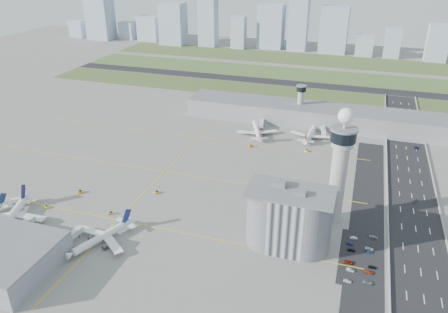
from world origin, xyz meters
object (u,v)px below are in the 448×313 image
(tug_2, at_px, (111,213))
(jet_bridge_near_2, at_px, (62,245))
(airplane_far_a, at_px, (257,128))
(airplane_near_c, at_px, (99,234))
(jet_bridge_near_1, at_px, (12,233))
(car_lot_2, at_px, (349,262))
(secondary_tower, at_px, (300,100))
(car_lot_8, at_px, (372,267))
(jet_bridge_far_1, at_px, (323,129))
(car_lot_3, at_px, (352,250))
(car_hw_4, at_px, (395,120))
(tug_4, at_px, (251,146))
(car_hw_1, at_px, (414,201))
(car_lot_11, at_px, (374,237))
(car_lot_10, at_px, (369,249))
(tug_1, at_px, (47,207))
(tug_3, at_px, (157,192))
(car_lot_0, at_px, (348,281))
(tug_5, at_px, (307,151))
(jet_bridge_far_0, at_px, (262,122))
(airplane_near_b, at_px, (9,214))
(car_lot_9, at_px, (369,252))
(car_lot_7, at_px, (369,272))
(car_hw_2, at_px, (416,148))
(car_lot_5, at_px, (354,238))
(tug_0, at_px, (80,192))
(control_tower, at_px, (340,162))
(admin_building, at_px, (289,218))
(car_lot_6, at_px, (368,282))
(car_lot_4, at_px, (350,244))

(tug_2, bearing_deg, jet_bridge_near_2, 137.76)
(jet_bridge_near_2, bearing_deg, airplane_far_a, -7.87)
(airplane_near_c, relative_size, jet_bridge_near_1, 2.87)
(jet_bridge_near_2, distance_m, car_lot_2, 139.87)
(secondary_tower, xyz_separation_m, car_lot_8, (63.48, -178.04, -18.18))
(airplane_far_a, height_order, jet_bridge_near_1, airplane_far_a)
(jet_bridge_far_1, distance_m, car_lot_3, 153.14)
(car_hw_4, bearing_deg, car_lot_3, -106.73)
(tug_4, height_order, car_hw_1, tug_4)
(car_lot_11, xyz_separation_m, car_hw_1, (22.00, 44.52, 0.01))
(jet_bridge_near_1, relative_size, car_lot_10, 3.31)
(jet_bridge_near_2, height_order, tug_2, jet_bridge_near_2)
(tug_1, xyz_separation_m, car_lot_11, (179.11, 28.37, -0.14))
(tug_3, relative_size, car_lot_2, 0.61)
(car_lot_0, bearing_deg, jet_bridge_far_1, 14.11)
(airplane_far_a, height_order, tug_5, airplane_far_a)
(jet_bridge_far_0, relative_size, car_lot_10, 3.31)
(airplane_near_b, height_order, jet_bridge_near_1, airplane_near_b)
(jet_bridge_near_2, distance_m, car_lot_9, 151.42)
(car_lot_0, bearing_deg, jet_bridge_far_0, 29.02)
(airplane_near_c, distance_m, car_lot_8, 133.46)
(jet_bridge_near_2, relative_size, car_lot_7, 3.27)
(car_lot_2, xyz_separation_m, car_hw_1, (32.86, 68.89, -0.00))
(airplane_near_b, xyz_separation_m, tug_2, (46.67, 24.41, -5.38))
(airplane_far_a, bearing_deg, car_hw_2, -106.15)
(tug_3, height_order, car_lot_9, tug_3)
(car_lot_2, height_order, car_lot_10, car_lot_2)
(jet_bridge_far_1, height_order, car_hw_4, jet_bridge_far_1)
(car_lot_8, height_order, car_hw_1, car_hw_1)
(car_lot_3, relative_size, car_lot_5, 1.03)
(airplane_near_b, distance_m, car_lot_5, 182.84)
(car_lot_0, distance_m, car_lot_11, 39.26)
(tug_3, relative_size, car_lot_9, 0.86)
(tug_0, xyz_separation_m, tug_3, (44.40, 14.12, -0.11))
(control_tower, xyz_separation_m, car_lot_10, (19.87, -22.33, -34.45))
(car_lot_10, distance_m, car_hw_1, 60.36)
(car_hw_1, bearing_deg, tug_2, -150.96)
(admin_building, distance_m, car_lot_10, 43.19)
(tug_4, height_order, car_lot_8, tug_4)
(car_lot_6, relative_size, car_lot_11, 0.98)
(airplane_far_a, height_order, car_lot_10, airplane_far_a)
(admin_building, xyz_separation_m, jet_bridge_far_0, (-49.99, 154.00, -12.45))
(jet_bridge_far_0, height_order, car_lot_4, jet_bridge_far_0)
(car_lot_4, bearing_deg, jet_bridge_near_1, 110.24)
(jet_bridge_far_1, bearing_deg, car_lot_9, 4.98)
(airplane_far_a, xyz_separation_m, jet_bridge_near_1, (-85.66, -172.68, -2.54))
(tug_4, bearing_deg, car_lot_6, -178.08)
(tug_3, relative_size, tug_5, 1.04)
(airplane_near_b, distance_m, car_hw_1, 228.49)
(car_hw_4, bearing_deg, airplane_near_c, -132.03)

